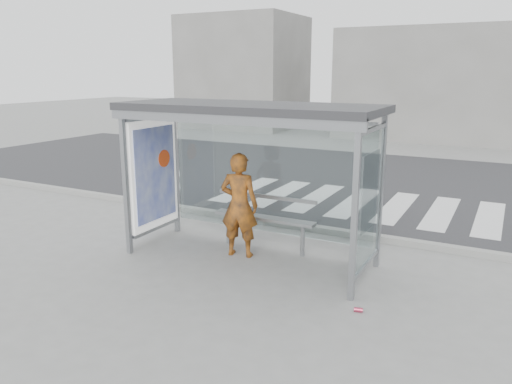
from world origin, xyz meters
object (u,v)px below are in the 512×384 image
bench (264,218)px  soda_can (358,310)px  bus_shelter (230,142)px  person (239,205)px

bench → soda_can: (2.20, -1.59, -0.55)m
bus_shelter → person: bus_shelter is taller
bus_shelter → bench: bus_shelter is taller
person → soda_can: person is taller
bus_shelter → bench: (0.37, 0.52, -1.40)m
person → soda_can: 2.81m
person → soda_can: bearing=145.2°
person → bench: 0.63m
bus_shelter → soda_can: bus_shelter is taller
person → soda_can: size_ratio=15.65×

